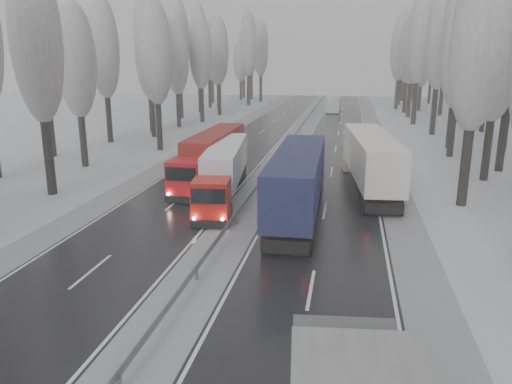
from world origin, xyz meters
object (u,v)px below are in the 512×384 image
(truck_blue_box, at_px, (299,177))
(box_truck_distant, at_px, (334,104))
(truck_red_white, at_px, (224,167))
(truck_cream_box, at_px, (369,157))
(truck_red_red, at_px, (212,153))

(truck_blue_box, xyz_separation_m, box_truck_distant, (0.05, 65.07, -1.07))
(box_truck_distant, xyz_separation_m, truck_red_white, (-5.96, -61.09, 0.63))
(truck_blue_box, distance_m, box_truck_distant, 65.08)
(truck_cream_box, distance_m, box_truck_distant, 57.56)
(box_truck_distant, height_order, truck_red_red, truck_red_red)
(truck_cream_box, relative_size, truck_red_red, 1.14)
(truck_blue_box, bearing_deg, truck_cream_box, 58.19)
(box_truck_distant, distance_m, truck_red_white, 61.39)
(truck_red_white, bearing_deg, box_truck_distant, 77.34)
(truck_red_red, bearing_deg, box_truck_distant, 82.10)
(truck_blue_box, height_order, truck_cream_box, truck_blue_box)
(truck_blue_box, xyz_separation_m, truck_cream_box, (4.62, 7.70, -0.00))
(box_truck_distant, bearing_deg, truck_red_white, -94.05)
(truck_cream_box, bearing_deg, truck_red_white, -166.62)
(truck_blue_box, xyz_separation_m, truck_red_white, (-5.90, 3.98, -0.44))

